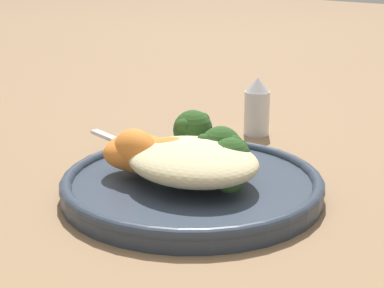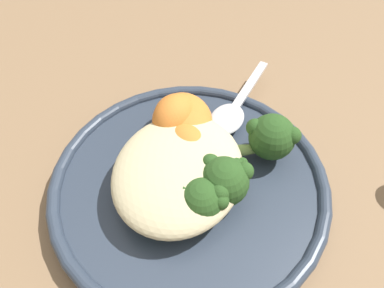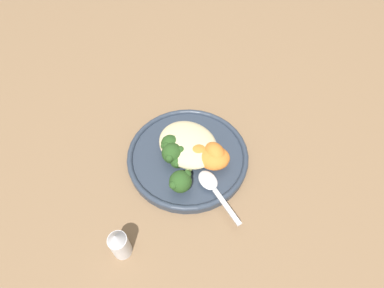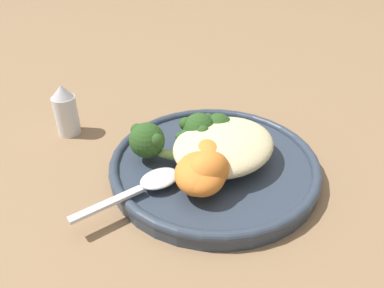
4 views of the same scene
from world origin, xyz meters
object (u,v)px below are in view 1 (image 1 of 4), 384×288
Objects in this scene: broccoli_stalk_4 at (191,134)px; broccoli_stalk_2 at (217,149)px; sweet_potato_chunk_0 at (135,151)px; sweet_potato_chunk_3 at (167,156)px; spoon at (139,148)px; salt_shaker at (257,107)px; sweet_potato_chunk_2 at (135,151)px; sweet_potato_chunk_1 at (138,153)px; quinoa_mound at (191,162)px; broccoli_stalk_1 at (217,160)px; plate at (191,184)px; broccoli_stalk_3 at (200,155)px; broccoli_stalk_0 at (209,177)px.

broccoli_stalk_2 is at bearing -139.87° from broccoli_stalk_4.
broccoli_stalk_4 is 2.51× the size of sweet_potato_chunk_0.
sweet_potato_chunk_3 is at bearing -147.78° from sweet_potato_chunk_0.
sweet_potato_chunk_0 is at bearing 141.35° from spoon.
broccoli_stalk_2 is 0.08m from sweet_potato_chunk_0.
salt_shaker is (0.02, -0.24, -0.01)m from sweet_potato_chunk_0.
sweet_potato_chunk_1 is at bearing 163.18° from sweet_potato_chunk_2.
broccoli_stalk_2 is at bearing 112.15° from salt_shaker.
salt_shaker reaches higher than quinoa_mound.
sweet_potato_chunk_0 is at bearing 156.78° from broccoli_stalk_2.
broccoli_stalk_1 is at bearing -125.14° from quinoa_mound.
broccoli_stalk_4 is at bearing -50.79° from quinoa_mound.
plate is 0.04m from sweet_potato_chunk_3.
quinoa_mound is 0.06m from sweet_potato_chunk_1.
broccoli_stalk_4 reaches higher than plate.
salt_shaker is at bearing -84.47° from spoon.
quinoa_mound reaches higher than plate.
quinoa_mound is 0.06m from sweet_potato_chunk_0.
broccoli_stalk_1 reaches higher than sweet_potato_chunk_2.
sweet_potato_chunk_2 reaches higher than broccoli_stalk_3.
plate is 0.03m from quinoa_mound.
quinoa_mound is at bearing -170.34° from broccoli_stalk_1.
broccoli_stalk_1 is 1.23× the size of salt_shaker.
broccoli_stalk_0 reaches higher than spoon.
plate is at bearing -148.30° from sweet_potato_chunk_3.
sweet_potato_chunk_1 is at bearing 93.84° from salt_shaker.
sweet_potato_chunk_3 is 0.66× the size of salt_shaker.
plate is 5.24× the size of sweet_potato_chunk_3.
broccoli_stalk_2 is at bearing 111.86° from broccoli_stalk_0.
sweet_potato_chunk_2 is 1.23× the size of sweet_potato_chunk_3.
sweet_potato_chunk_3 reaches higher than broccoli_stalk_0.
sweet_potato_chunk_0 is at bearing 18.62° from quinoa_mound.
broccoli_stalk_4 is 2.07× the size of sweet_potato_chunk_2.
quinoa_mound is at bearing -164.95° from broccoli_stalk_4.
sweet_potato_chunk_1 is 0.06m from spoon.
quinoa_mound is 0.10m from spoon.
sweet_potato_chunk_0 is (0.05, 0.02, 0.00)m from quinoa_mound.
quinoa_mound is at bearing -161.38° from sweet_potato_chunk_0.
broccoli_stalk_4 reaches higher than broccoli_stalk_0.
broccoli_stalk_2 is 0.08m from sweet_potato_chunk_1.
sweet_potato_chunk_1 is at bearing 140.62° from broccoli_stalk_3.
sweet_potato_chunk_1 is at bearing 158.88° from broccoli_stalk_1.
sweet_potato_chunk_0 is at bearing 164.53° from broccoli_stalk_1.
broccoli_stalk_3 is 0.06m from sweet_potato_chunk_2.
spoon is (0.03, -0.04, -0.01)m from sweet_potato_chunk_2.
broccoli_stalk_0 is 1.02× the size of broccoli_stalk_1.
plate is 3.34× the size of broccoli_stalk_3.
spoon is (0.10, 0.01, -0.02)m from broccoli_stalk_2.
sweet_potato_chunk_1 reaches higher than plate.
salt_shaker is at bearing 106.29° from broccoli_stalk_0.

